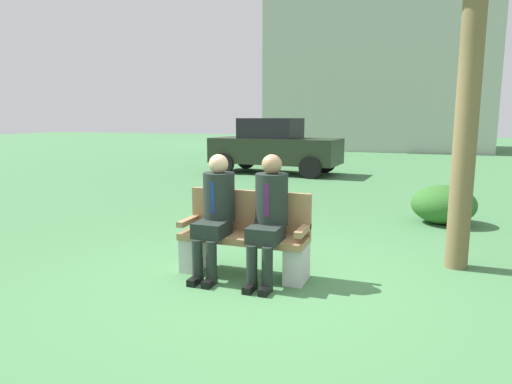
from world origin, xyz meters
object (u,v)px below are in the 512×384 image
object	(u,v)px
shrub_near_bench	(444,204)
parked_car_near	(274,146)
seated_man_left	(216,209)
seated_man_right	(269,212)
building_backdrop	(379,59)
park_bench	(245,238)

from	to	relation	value
shrub_near_bench	parked_car_near	size ratio (longest dim) A/B	0.25
seated_man_left	seated_man_right	bearing A→B (deg)	0.14
shrub_near_bench	building_backdrop	distance (m)	19.75
shrub_near_bench	building_backdrop	bearing A→B (deg)	98.03
seated_man_right	building_backdrop	size ratio (longest dim) A/B	0.11
seated_man_right	shrub_near_bench	xyz separation A→B (m)	(1.85, 3.40, -0.42)
park_bench	parked_car_near	distance (m)	9.07
parked_car_near	shrub_near_bench	bearing A→B (deg)	-50.09
shrub_near_bench	seated_man_left	bearing A→B (deg)	-125.74
parked_car_near	seated_man_right	bearing A→B (deg)	-72.95
park_bench	building_backdrop	size ratio (longest dim) A/B	0.12
park_bench	seated_man_right	world-z (taller)	seated_man_right
seated_man_left	park_bench	bearing A→B (deg)	22.22
park_bench	seated_man_right	size ratio (longest dim) A/B	1.05
park_bench	seated_man_left	distance (m)	0.46
seated_man_right	parked_car_near	xyz separation A→B (m)	(-2.71, 8.85, 0.10)
shrub_near_bench	parked_car_near	distance (m)	7.13
park_bench	parked_car_near	size ratio (longest dim) A/B	0.34
parked_car_near	building_backdrop	world-z (taller)	building_backdrop
seated_man_left	seated_man_right	xyz separation A→B (m)	(0.60, 0.00, 0.01)
park_bench	seated_man_right	distance (m)	0.47
seated_man_left	building_backdrop	bearing A→B (deg)	90.60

